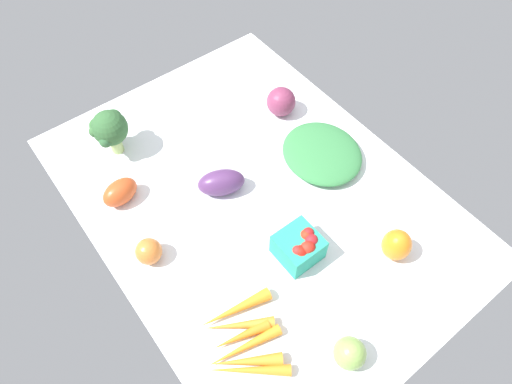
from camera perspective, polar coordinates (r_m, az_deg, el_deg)
tablecloth at (r=113.77cm, az=0.00°, el=-0.85°), size 104.00×76.00×2.00cm
leafy_greens_clump at (r=119.58cm, az=8.25°, el=4.85°), size 23.47×21.73×4.39cm
heirloom_tomato_orange at (r=104.70cm, az=-13.26°, el=-7.23°), size 6.00×6.00×6.00cm
eggplant at (r=111.70cm, az=-4.36°, el=1.19°), size 10.92×13.27×6.49cm
berry_basket at (r=101.87cm, az=5.51°, el=-6.78°), size 9.13×9.13×7.85cm
bell_pepper_orange at (r=106.20cm, az=17.15°, el=-6.32°), size 9.25×9.25×8.06cm
roma_tomato at (r=114.89cm, az=-16.62°, el=-0.02°), size 7.35×9.96×5.92cm
broccoli_head at (r=121.39cm, az=-17.90°, el=7.58°), size 9.81×9.64×13.28cm
carrot_bunch at (r=96.62cm, az=-1.77°, el=-17.93°), size 20.25×20.38×2.88cm
red_onion_near_basket at (r=128.44cm, az=3.15°, el=11.21°), size 8.09×8.09×8.09cm
heirloom_tomato_green at (r=95.59cm, az=11.62°, el=-19.12°), size 6.46×6.46×6.46cm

